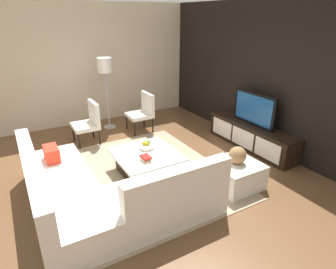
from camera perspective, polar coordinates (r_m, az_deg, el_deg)
The scene contains 15 objects.
ground_plane at distance 4.85m, azimuth -4.77°, elevation -8.55°, with size 14.00×14.00×0.00m, color brown.
feature_wall_back at distance 5.92m, azimuth 19.49°, elevation 10.63°, with size 6.40×0.12×2.80m, color black.
side_wall_left at distance 7.32m, azimuth -14.83°, elevation 13.28°, with size 0.12×5.20×2.80m, color beige.
area_rug at distance 4.93m, azimuth -5.28°, elevation -7.97°, with size 3.13×2.62×0.01m, color tan.
media_console at distance 6.03m, azimuth 16.16°, elevation -0.27°, with size 2.05×0.46×0.50m.
television at distance 5.83m, azimuth 16.77°, elevation 4.92°, with size 1.02×0.06×0.65m.
sectional_couch at distance 4.04m, azimuth -13.45°, elevation -11.37°, with size 2.42×2.31×0.85m.
coffee_table at distance 4.87m, azimuth -4.29°, elevation -5.69°, with size 1.06×1.00×0.38m.
accent_chair_near at distance 6.16m, azimuth -15.41°, elevation 2.75°, with size 0.56×0.50×0.87m.
floor_lamp at distance 6.69m, azimuth -12.44°, elevation 12.53°, with size 0.33×0.33×1.64m.
ottoman at distance 4.66m, azimuth 13.28°, elevation -7.72°, with size 0.70×0.70×0.40m, color white.
fruit_bowl at distance 4.95m, azimuth -4.26°, elevation -2.22°, with size 0.28×0.28×0.14m.
accent_chair_far at distance 6.63m, azimuth -5.01°, elevation 4.88°, with size 0.54×0.53×0.87m.
decorative_ball at distance 4.50m, azimuth 13.66°, elevation -4.03°, with size 0.27×0.27×0.27m, color #997247.
book_stack at distance 4.54m, azimuth -4.49°, elevation -4.75°, with size 0.20×0.14×0.08m.
Camera 1 is at (3.78, -1.72, 2.51)m, focal length 30.63 mm.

